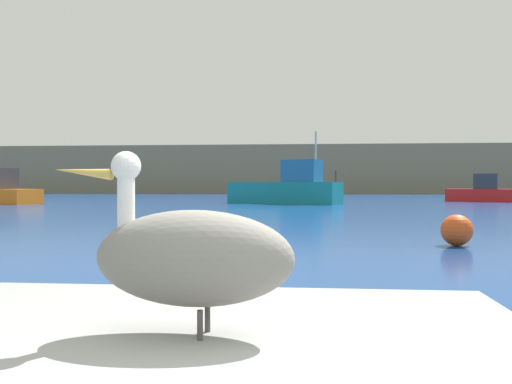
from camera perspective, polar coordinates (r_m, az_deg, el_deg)
hillside_backdrop at (r=78.38m, az=5.52°, el=2.30°), size 140.00×13.29×6.51m
pelican at (r=2.82m, az=-6.77°, el=-6.64°), size 1.29×0.50×0.95m
fishing_boat_teal at (r=36.08m, az=3.30°, el=0.37°), size 7.78×4.93×4.68m
fishing_boat_red at (r=43.42m, az=23.25°, el=-0.03°), size 6.33×4.04×3.85m
mooring_buoy at (r=12.42m, az=20.26°, el=-3.76°), size 0.67×0.67×0.67m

